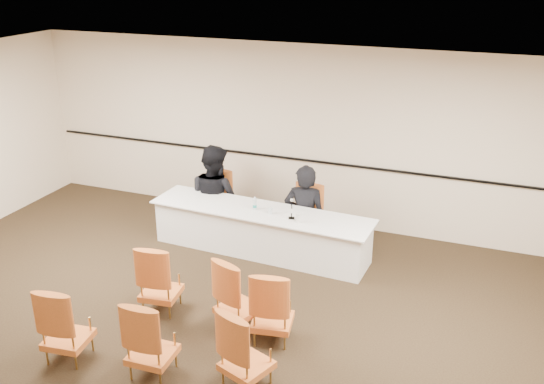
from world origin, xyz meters
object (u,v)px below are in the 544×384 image
at_px(panelist_second, 215,200).
at_px(water_bottle, 255,203).
at_px(aud_chair_front_left, 160,277).
at_px(aud_chair_front_right, 273,305).
at_px(microphone, 292,210).
at_px(panel_table, 261,231).
at_px(panelist_main, 305,220).
at_px(aud_chair_front_mid, 238,293).
at_px(drinking_glass, 270,211).
at_px(coffee_cup, 299,218).
at_px(aud_chair_back_right, 246,348).
at_px(panelist_main_chair, 305,216).
at_px(aud_chair_back_left, 66,322).
at_px(panelist_second_chair, 215,200).
at_px(aud_chair_back_mid, 151,337).

relative_size(panelist_second, water_bottle, 9.27).
relative_size(aud_chair_front_left, aud_chair_front_right, 1.00).
bearing_deg(microphone, panelist_second, 138.38).
height_order(panel_table, panelist_main, panelist_main).
bearing_deg(aud_chair_front_mid, drinking_glass, 120.57).
height_order(panelist_main, coffee_cup, panelist_main).
xyz_separation_m(drinking_glass, aud_chair_back_right, (0.85, -2.87, -0.27)).
bearing_deg(drinking_glass, panelist_main_chair, 57.79).
bearing_deg(aud_chair_back_left, panelist_main, 59.94).
height_order(panelist_main_chair, aud_chair_front_mid, same).
xyz_separation_m(drinking_glass, aud_chair_back_left, (-1.22, -3.16, -0.27)).
bearing_deg(panelist_second_chair, aud_chair_back_left, -86.65).
height_order(drinking_glass, aud_chair_back_right, aud_chair_back_right).
xyz_separation_m(microphone, drinking_glass, (-0.35, 0.05, -0.08)).
bearing_deg(panelist_second_chair, panelist_main, -0.00).
relative_size(panelist_main_chair, aud_chair_back_left, 1.00).
relative_size(aud_chair_front_mid, aud_chair_back_right, 1.00).
relative_size(microphone, aud_chair_back_mid, 0.28).
height_order(panelist_main_chair, aud_chair_front_left, same).
bearing_deg(aud_chair_front_right, aud_chair_front_left, 166.49).
bearing_deg(panel_table, water_bottle, -176.85).
xyz_separation_m(panel_table, drinking_glass, (0.19, -0.07, 0.40)).
distance_m(coffee_cup, aud_chair_front_mid, 1.80).
relative_size(microphone, aud_chair_front_mid, 0.28).
height_order(panelist_main, aud_chair_front_left, panelist_main).
height_order(panelist_main, panelist_second_chair, panelist_main).
bearing_deg(panelist_second, aud_chair_front_right, 147.20).
height_order(panelist_second, aud_chair_front_mid, panelist_second).
bearing_deg(panelist_main, aud_chair_front_mid, 81.83).
bearing_deg(panelist_second_chair, aud_chair_front_left, -76.31).
bearing_deg(panelist_main_chair, microphone, -87.46).
bearing_deg(panelist_second, panelist_main_chair, -163.55).
bearing_deg(aud_chair_back_right, water_bottle, 131.31).
bearing_deg(water_bottle, aud_chair_back_left, -106.28).
height_order(panelist_main, panelist_main_chair, panelist_main).
bearing_deg(aud_chair_front_left, aud_chair_back_mid, -70.63).
distance_m(panelist_main, aud_chair_front_left, 2.72).
bearing_deg(aud_chair_back_right, panelist_second, 141.10).
bearing_deg(aud_chair_front_right, aud_chair_back_left, -160.39).
relative_size(panelist_second, aud_chair_front_right, 2.01).
xyz_separation_m(water_bottle, aud_chair_back_right, (1.13, -2.93, -0.32)).
bearing_deg(aud_chair_front_mid, panelist_second, 142.52).
relative_size(panelist_second_chair, aud_chair_front_mid, 1.00).
bearing_deg(panelist_second_chair, aud_chair_front_mid, -55.40).
relative_size(water_bottle, aud_chair_front_mid, 0.22).
bearing_deg(aud_chair_front_mid, water_bottle, 127.90).
relative_size(panelist_main_chair, aud_chair_front_right, 1.00).
relative_size(aud_chair_front_right, aud_chair_back_mid, 1.00).
xyz_separation_m(panel_table, aud_chair_back_left, (-1.03, -3.23, 0.13)).
height_order(aud_chair_front_left, aud_chair_back_mid, same).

